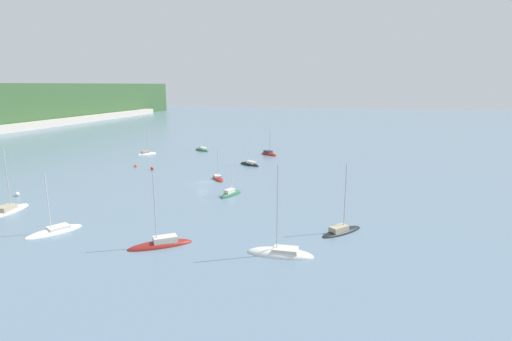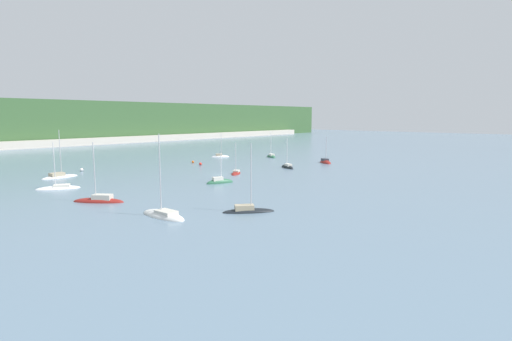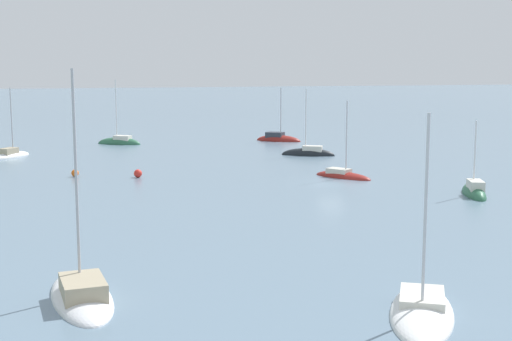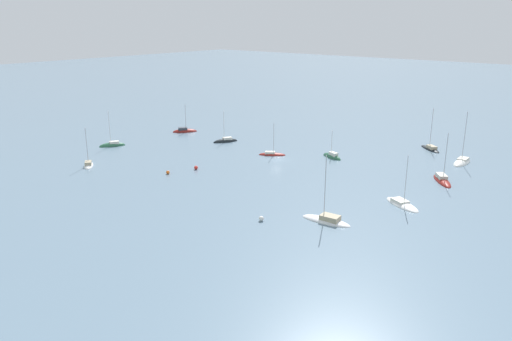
{
  "view_description": "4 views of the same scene",
  "coord_description": "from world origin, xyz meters",
  "px_view_note": "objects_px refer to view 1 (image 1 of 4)",
  "views": [
    {
      "loc": [
        -81.41,
        -33.86,
        21.47
      ],
      "look_at": [
        7.47,
        -10.55,
        1.64
      ],
      "focal_mm": 28.0,
      "sensor_mm": 36.0,
      "label": 1
    },
    {
      "loc": [
        -67.05,
        -71.58,
        14.26
      ],
      "look_at": [
        -5.12,
        -16.66,
        2.97
      ],
      "focal_mm": 28.0,
      "sensor_mm": 36.0,
      "label": 2
    },
    {
      "loc": [
        -62.76,
        24.99,
        11.24
      ],
      "look_at": [
        2.29,
        6.85,
        1.22
      ],
      "focal_mm": 50.0,
      "sensor_mm": 36.0,
      "label": 3
    },
    {
      "loc": [
        -67.13,
        89.24,
        31.61
      ],
      "look_at": [
        -5.46,
        14.19,
        1.78
      ],
      "focal_mm": 35.0,
      "sensor_mm": 36.0,
      "label": 4
    }
  ],
  "objects_px": {
    "sailboat_8": "(55,232)",
    "sailboat_10": "(202,150)",
    "sailboat_5": "(218,179)",
    "sailboat_3": "(161,245)",
    "sailboat_7": "(231,195)",
    "sailboat_0": "(250,165)",
    "mooring_buoy_0": "(17,194)",
    "sailboat_2": "(341,231)",
    "sailboat_4": "(9,211)",
    "sailboat_6": "(269,154)",
    "sailboat_9": "(280,254)",
    "mooring_buoy_1": "(136,166)",
    "mooring_buoy_2": "(152,168)",
    "sailboat_1": "(147,154)"
  },
  "relations": [
    {
      "from": "sailboat_0",
      "to": "sailboat_8",
      "type": "distance_m",
      "value": 57.67
    },
    {
      "from": "sailboat_0",
      "to": "sailboat_8",
      "type": "relative_size",
      "value": 0.94
    },
    {
      "from": "sailboat_4",
      "to": "mooring_buoy_0",
      "type": "height_order",
      "value": "sailboat_4"
    },
    {
      "from": "sailboat_7",
      "to": "sailboat_1",
      "type": "bearing_deg",
      "value": 66.57
    },
    {
      "from": "sailboat_9",
      "to": "mooring_buoy_1",
      "type": "xyz_separation_m",
      "value": [
        45.19,
        48.26,
        0.3
      ]
    },
    {
      "from": "sailboat_1",
      "to": "mooring_buoy_1",
      "type": "height_order",
      "value": "sailboat_1"
    },
    {
      "from": "sailboat_10",
      "to": "mooring_buoy_2",
      "type": "xyz_separation_m",
      "value": [
        -31.61,
        0.82,
        0.31
      ]
    },
    {
      "from": "sailboat_1",
      "to": "sailboat_8",
      "type": "height_order",
      "value": "sailboat_8"
    },
    {
      "from": "sailboat_2",
      "to": "mooring_buoy_2",
      "type": "bearing_deg",
      "value": 95.79
    },
    {
      "from": "mooring_buoy_2",
      "to": "sailboat_10",
      "type": "bearing_deg",
      "value": -1.49
    },
    {
      "from": "sailboat_2",
      "to": "sailboat_0",
      "type": "bearing_deg",
      "value": 70.14
    },
    {
      "from": "sailboat_6",
      "to": "sailboat_10",
      "type": "xyz_separation_m",
      "value": [
        2.01,
        23.24,
        -0.01
      ]
    },
    {
      "from": "sailboat_3",
      "to": "mooring_buoy_0",
      "type": "distance_m",
      "value": 42.09
    },
    {
      "from": "sailboat_4",
      "to": "sailboat_7",
      "type": "height_order",
      "value": "sailboat_4"
    },
    {
      "from": "sailboat_7",
      "to": "mooring_buoy_1",
      "type": "height_order",
      "value": "sailboat_7"
    },
    {
      "from": "sailboat_4",
      "to": "mooring_buoy_2",
      "type": "bearing_deg",
      "value": -15.56
    },
    {
      "from": "sailboat_10",
      "to": "mooring_buoy_2",
      "type": "bearing_deg",
      "value": 118.6
    },
    {
      "from": "sailboat_2",
      "to": "mooring_buoy_1",
      "type": "relative_size",
      "value": 14.39
    },
    {
      "from": "sailboat_4",
      "to": "sailboat_9",
      "type": "distance_m",
      "value": 49.28
    },
    {
      "from": "sailboat_5",
      "to": "mooring_buoy_2",
      "type": "xyz_separation_m",
      "value": [
        5.48,
        19.93,
        0.32
      ]
    },
    {
      "from": "sailboat_8",
      "to": "sailboat_10",
      "type": "bearing_deg",
      "value": -145.88
    },
    {
      "from": "sailboat_5",
      "to": "sailboat_10",
      "type": "height_order",
      "value": "sailboat_10"
    },
    {
      "from": "sailboat_2",
      "to": "sailboat_4",
      "type": "height_order",
      "value": "sailboat_4"
    },
    {
      "from": "sailboat_4",
      "to": "sailboat_5",
      "type": "relative_size",
      "value": 1.4
    },
    {
      "from": "sailboat_6",
      "to": "mooring_buoy_2",
      "type": "xyz_separation_m",
      "value": [
        -29.6,
        24.06,
        0.3
      ]
    },
    {
      "from": "sailboat_2",
      "to": "sailboat_9",
      "type": "height_order",
      "value": "sailboat_9"
    },
    {
      "from": "sailboat_5",
      "to": "sailboat_2",
      "type": "bearing_deg",
      "value": 13.29
    },
    {
      "from": "sailboat_0",
      "to": "mooring_buoy_0",
      "type": "height_order",
      "value": "sailboat_0"
    },
    {
      "from": "sailboat_3",
      "to": "sailboat_7",
      "type": "height_order",
      "value": "sailboat_3"
    },
    {
      "from": "mooring_buoy_1",
      "to": "sailboat_2",
      "type": "bearing_deg",
      "value": -122.37
    },
    {
      "from": "sailboat_3",
      "to": "sailboat_5",
      "type": "xyz_separation_m",
      "value": [
        38.82,
        5.92,
        -0.05
      ]
    },
    {
      "from": "sailboat_0",
      "to": "mooring_buoy_1",
      "type": "distance_m",
      "value": 30.41
    },
    {
      "from": "sailboat_1",
      "to": "mooring_buoy_0",
      "type": "bearing_deg",
      "value": -143.57
    },
    {
      "from": "mooring_buoy_1",
      "to": "sailboat_5",
      "type": "bearing_deg",
      "value": -106.43
    },
    {
      "from": "sailboat_1",
      "to": "sailboat_10",
      "type": "bearing_deg",
      "value": -15.24
    },
    {
      "from": "sailboat_4",
      "to": "mooring_buoy_1",
      "type": "height_order",
      "value": "sailboat_4"
    },
    {
      "from": "sailboat_6",
      "to": "sailboat_9",
      "type": "relative_size",
      "value": 0.69
    },
    {
      "from": "sailboat_0",
      "to": "mooring_buoy_1",
      "type": "height_order",
      "value": "sailboat_0"
    },
    {
      "from": "mooring_buoy_1",
      "to": "sailboat_9",
      "type": "bearing_deg",
      "value": -133.12
    },
    {
      "from": "sailboat_3",
      "to": "sailboat_5",
      "type": "height_order",
      "value": "sailboat_3"
    },
    {
      "from": "sailboat_8",
      "to": "sailboat_10",
      "type": "relative_size",
      "value": 0.96
    },
    {
      "from": "sailboat_2",
      "to": "mooring_buoy_1",
      "type": "distance_m",
      "value": 65.62
    },
    {
      "from": "sailboat_8",
      "to": "sailboat_7",
      "type": "bearing_deg",
      "value": 172.11
    },
    {
      "from": "sailboat_2",
      "to": "mooring_buoy_1",
      "type": "xyz_separation_m",
      "value": [
        35.13,
        55.43,
        0.22
      ]
    },
    {
      "from": "sailboat_9",
      "to": "sailboat_10",
      "type": "xyz_separation_m",
      "value": [
        74.6,
        41.34,
        0.02
      ]
    },
    {
      "from": "sailboat_0",
      "to": "sailboat_9",
      "type": "bearing_deg",
      "value": 137.18
    },
    {
      "from": "sailboat_5",
      "to": "mooring_buoy_2",
      "type": "distance_m",
      "value": 20.68
    },
    {
      "from": "sailboat_2",
      "to": "sailboat_9",
      "type": "bearing_deg",
      "value": -175.97
    },
    {
      "from": "sailboat_4",
      "to": "mooring_buoy_2",
      "type": "height_order",
      "value": "sailboat_4"
    },
    {
      "from": "sailboat_1",
      "to": "mooring_buoy_1",
      "type": "distance_m",
      "value": 19.66
    }
  ]
}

